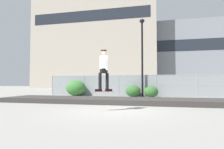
% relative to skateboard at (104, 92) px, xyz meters
% --- Properties ---
extents(ground_plane, '(120.00, 120.00, 0.00)m').
position_rel_skateboard_xyz_m(ground_plane, '(0.42, 0.13, -0.79)').
color(ground_plane, gray).
extents(gravel_berm, '(14.86, 2.75, 0.27)m').
position_rel_skateboard_xyz_m(gravel_berm, '(0.42, 3.37, -0.66)').
color(gravel_berm, '#33302D').
rests_on(gravel_berm, ground_plane).
extents(skateboard, '(0.78, 0.60, 0.07)m').
position_rel_skateboard_xyz_m(skateboard, '(0.00, 0.00, 0.00)').
color(skateboard, '#B22D2D').
extents(skater, '(0.66, 0.61, 1.73)m').
position_rel_skateboard_xyz_m(skater, '(-0.00, -0.00, 1.00)').
color(skater, black).
rests_on(skater, skateboard).
extents(chain_fence, '(16.35, 0.06, 1.85)m').
position_rel_skateboard_xyz_m(chain_fence, '(0.42, 9.26, 0.14)').
color(chain_fence, gray).
rests_on(chain_fence, ground_plane).
extents(street_lamp, '(0.44, 0.44, 6.67)m').
position_rel_skateboard_xyz_m(street_lamp, '(0.92, 8.96, 3.37)').
color(street_lamp, black).
rests_on(street_lamp, ground_plane).
extents(parked_car_near, '(4.45, 2.04, 1.66)m').
position_rel_skateboard_xyz_m(parked_car_near, '(-2.76, 12.29, 0.04)').
color(parked_car_near, silver).
rests_on(parked_car_near, ground_plane).
extents(library_building, '(29.36, 10.96, 25.96)m').
position_rel_skateboard_xyz_m(library_building, '(-12.60, 38.27, 12.19)').
color(library_building, '#9E9384').
rests_on(library_building, ground_plane).
extents(office_block, '(28.00, 15.07, 15.05)m').
position_rel_skateboard_xyz_m(office_block, '(11.20, 44.09, 6.74)').
color(office_block, slate).
rests_on(office_block, ground_plane).
extents(shrub_left, '(1.79, 1.47, 1.38)m').
position_rel_skateboard_xyz_m(shrub_left, '(-5.02, 8.70, -0.10)').
color(shrub_left, '#336B2D').
rests_on(shrub_left, ground_plane).
extents(shrub_center, '(1.24, 1.02, 0.96)m').
position_rel_skateboard_xyz_m(shrub_center, '(0.16, 8.65, -0.31)').
color(shrub_center, '#2D5B28').
rests_on(shrub_center, ground_plane).
extents(shrub_right, '(1.16, 0.95, 0.89)m').
position_rel_skateboard_xyz_m(shrub_right, '(1.64, 8.43, -0.35)').
color(shrub_right, '#2D5B28').
rests_on(shrub_right, ground_plane).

